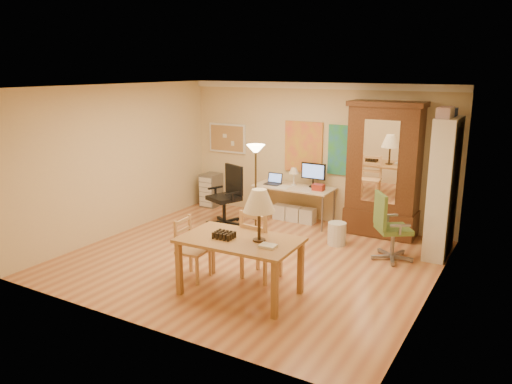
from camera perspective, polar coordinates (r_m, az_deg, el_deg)
The scene contains 16 objects.
floor at distance 8.06m, azimuth -0.59°, elevation -7.60°, with size 5.50×5.50×0.00m, color #A8613B.
crown_molding at distance 9.70m, azimuth 6.97°, elevation 11.97°, with size 5.50×0.08×0.12m, color white.
corkboard at distance 10.78m, azimuth -3.31°, elevation 6.16°, with size 0.90×0.04×0.62m, color tan.
art_panel_left at distance 9.92m, azimuth 5.45°, elevation 5.14°, with size 0.80×0.04×1.00m, color gold.
art_panel_right at distance 9.58m, azimuth 10.36°, elevation 4.67°, with size 0.75×0.04×0.95m, color teal.
dining_table at distance 6.52m, azimuth -1.08°, elevation -4.22°, with size 1.60×0.99×1.47m.
ladder_chair_back at distance 7.18m, azimuth 0.46°, elevation -6.29°, with size 0.52×0.50×1.03m.
ladder_chair_left at distance 7.27m, azimuth -7.37°, elevation -6.65°, with size 0.42×0.44×0.89m.
torchiere_lamp at distance 8.44m, azimuth -0.03°, elevation 3.14°, with size 0.31×0.31×1.72m.
computer_desk at distance 9.85m, azimuth 4.54°, elevation -0.93°, with size 1.57×0.69×1.19m.
office_chair_black at distance 9.68m, azimuth -3.46°, elevation -1.96°, with size 0.71×0.71×1.15m.
office_chair_green at distance 8.21m, azimuth 15.09°, elevation -5.53°, with size 0.69×0.69×1.09m.
drawer_cart at distance 10.99m, azimuth -5.18°, elevation 0.23°, with size 0.36×0.43×0.72m.
armoire at distance 9.21m, azimuth 14.36°, elevation 1.54°, with size 1.31×0.62×2.41m.
bookshelf at distance 8.44m, azimuth 20.60°, elevation 0.39°, with size 0.34×0.89×2.23m.
wastebin at distance 8.72m, azimuth 9.23°, elevation -4.72°, with size 0.31×0.31×0.39m, color silver.
Camera 1 is at (3.83, -6.44, 2.97)m, focal length 35.00 mm.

